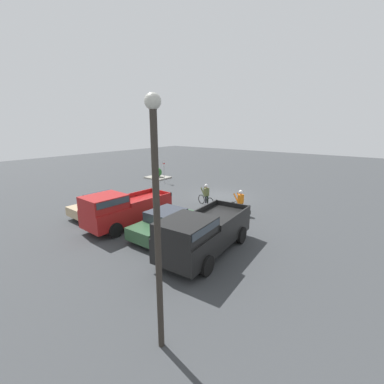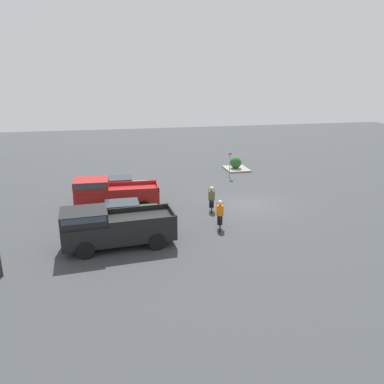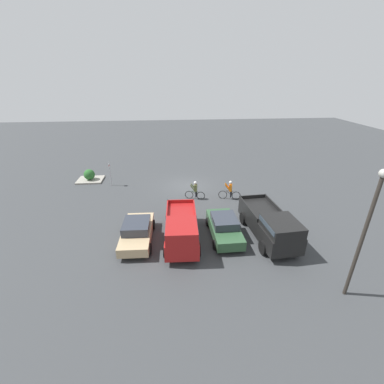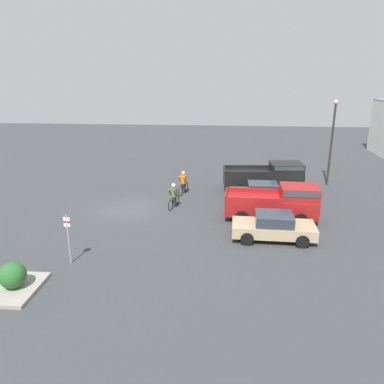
# 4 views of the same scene
# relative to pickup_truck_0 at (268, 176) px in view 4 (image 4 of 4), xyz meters

# --- Properties ---
(ground_plane) EXTENTS (80.00, 80.00, 0.00)m
(ground_plane) POSITION_rel_pickup_truck_0_xyz_m (4.65, -9.17, -1.10)
(ground_plane) COLOR #383A3D
(pickup_truck_0) EXTENTS (2.56, 5.71, 2.09)m
(pickup_truck_0) POSITION_rel_pickup_truck_0_xyz_m (0.00, 0.00, 0.00)
(pickup_truck_0) COLOR black
(pickup_truck_0) RESTS_ON ground_plane
(sedan_0) EXTENTS (1.94, 4.26, 1.39)m
(sedan_0) POSITION_rel_pickup_truck_0_xyz_m (2.83, -0.62, -0.41)
(sedan_0) COLOR #2D5133
(sedan_0) RESTS_ON ground_plane
(pickup_truck_1) EXTENTS (2.30, 5.35, 2.10)m
(pickup_truck_1) POSITION_rel_pickup_truck_0_xyz_m (5.64, -0.00, -0.01)
(pickup_truck_1) COLOR maroon
(pickup_truck_1) RESTS_ON ground_plane
(sedan_1) EXTENTS (2.07, 4.28, 1.39)m
(sedan_1) POSITION_rel_pickup_truck_0_xyz_m (8.43, -0.56, -0.40)
(sedan_1) COLOR tan
(sedan_1) RESTS_ON ground_plane
(cyclist_0) EXTENTS (1.68, 0.57, 1.64)m
(cyclist_0) POSITION_rel_pickup_truck_0_xyz_m (4.14, -6.32, -0.28)
(cyclist_0) COLOR black
(cyclist_0) RESTS_ON ground_plane
(cyclist_1) EXTENTS (1.83, 0.60, 1.69)m
(cyclist_1) POSITION_rel_pickup_truck_0_xyz_m (1.21, -6.03, -0.26)
(cyclist_1) COLOR black
(cyclist_1) RESTS_ON ground_plane
(fire_lane_sign) EXTENTS (0.06, 0.30, 2.34)m
(fire_lane_sign) POSITION_rel_pickup_truck_0_xyz_m (11.86, -10.01, 0.31)
(fire_lane_sign) COLOR #9E9EA3
(fire_lane_sign) RESTS_ON ground_plane
(lamppost) EXTENTS (0.36, 0.36, 6.41)m
(lamppost) POSITION_rel_pickup_truck_0_xyz_m (-2.03, 4.80, 2.68)
(lamppost) COLOR #2D2823
(lamppost) RESTS_ON ground_plane
(curb_island) EXTENTS (2.46, 2.04, 0.15)m
(curb_island) POSITION_rel_pickup_truck_0_xyz_m (14.23, -11.44, -1.03)
(curb_island) COLOR gray
(curb_island) RESTS_ON ground_plane
(shrub) EXTENTS (1.06, 1.06, 1.06)m
(shrub) POSITION_rel_pickup_truck_0_xyz_m (14.23, -11.35, -0.42)
(shrub) COLOR #286028
(shrub) RESTS_ON curb_island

